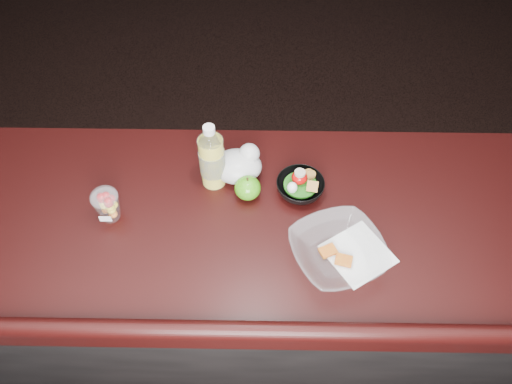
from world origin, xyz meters
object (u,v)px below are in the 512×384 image
lemonade_bottle (212,160)px  snack_bowl (300,186)px  takeout_bowl (337,251)px  green_apple (248,188)px  fruit_cup (107,204)px

lemonade_bottle → snack_bowl: 0.27m
lemonade_bottle → takeout_bowl: 0.45m
green_apple → snack_bowl: size_ratio=0.44×
snack_bowl → takeout_bowl: size_ratio=0.57×
fruit_cup → takeout_bowl: 0.66m
fruit_cup → green_apple: bearing=11.6°
fruit_cup → snack_bowl: 0.56m
green_apple → snack_bowl: (0.16, 0.02, -0.01)m
snack_bowl → takeout_bowl: snack_bowl is taller
green_apple → fruit_cup: bearing=-168.4°
fruit_cup → green_apple: (0.40, 0.08, -0.02)m
green_apple → takeout_bowl: size_ratio=0.25×
fruit_cup → takeout_bowl: size_ratio=0.35×
green_apple → takeout_bowl: bearing=-40.3°
fruit_cup → takeout_bowl: fruit_cup is taller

